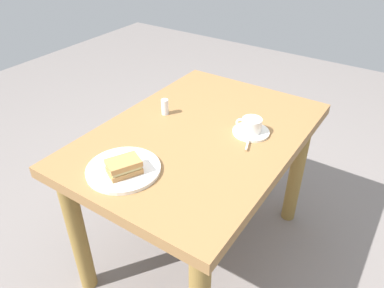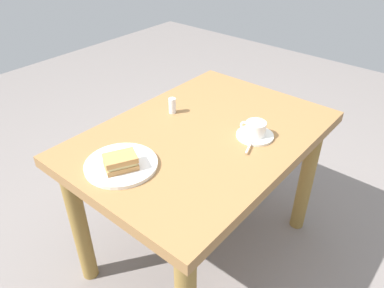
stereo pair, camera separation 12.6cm
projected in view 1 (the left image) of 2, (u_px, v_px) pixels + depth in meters
name	position (u px, v px, depth m)	size (l,w,h in m)	color
ground_plane	(198.00, 246.00, 1.91)	(6.00, 6.00, 0.00)	slate
dining_table	(199.00, 155.00, 1.58)	(1.09, 0.76, 0.70)	olive
sandwich_plate	(123.00, 169.00, 1.30)	(0.26, 0.26, 0.01)	white
sandwich_front	(124.00, 167.00, 1.26)	(0.13, 0.12, 0.05)	#B57F46
coffee_saucer	(251.00, 132.00, 1.51)	(0.15, 0.15, 0.01)	white
coffee_cup	(251.00, 125.00, 1.49)	(0.08, 0.11, 0.06)	white
spoon	(248.00, 140.00, 1.44)	(0.10, 0.04, 0.01)	silver
salt_shaker	(165.00, 107.00, 1.63)	(0.03, 0.03, 0.07)	silver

